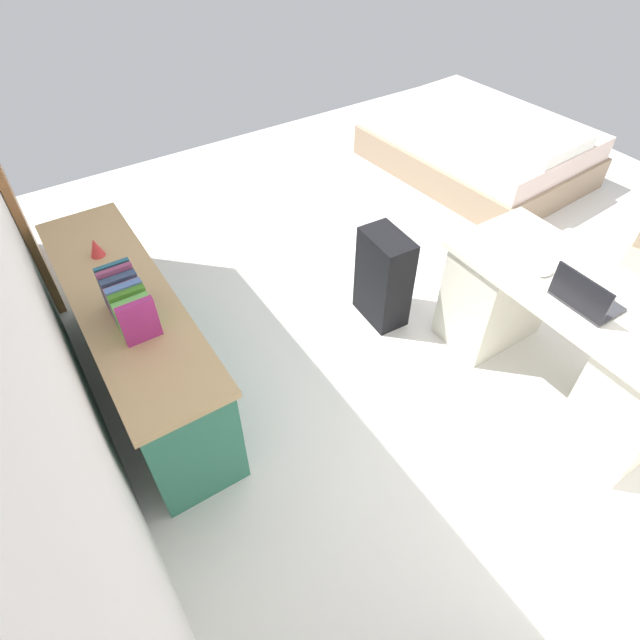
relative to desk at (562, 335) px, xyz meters
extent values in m
plane|color=silver|center=(1.04, -0.05, -0.38)|extent=(5.93, 5.93, 0.00)
cube|color=white|center=(1.04, 2.42, 0.93)|extent=(4.33, 0.10, 2.63)
cube|color=silver|center=(0.00, 0.00, 0.33)|extent=(1.44, 0.67, 0.04)
cube|color=beige|center=(-0.49, 0.00, -0.03)|extent=(0.40, 0.60, 0.69)
cube|color=beige|center=(0.49, 0.00, -0.03)|extent=(0.40, 0.60, 0.69)
cylinder|color=black|center=(-0.04, -0.81, -0.36)|extent=(0.52, 0.52, 0.04)
cube|color=#2D7056|center=(1.28, 2.04, -0.04)|extent=(1.76, 0.44, 0.68)
cube|color=tan|center=(1.28, 2.04, 0.32)|extent=(1.80, 0.48, 0.04)
cube|color=#275F49|center=(0.88, 1.81, -0.19)|extent=(0.67, 0.01, 0.24)
cube|color=#275F49|center=(1.67, 1.81, -0.19)|extent=(0.67, 0.01, 0.24)
cube|color=gray|center=(2.13, -1.50, -0.24)|extent=(2.00, 1.53, 0.28)
cube|color=beige|center=(2.13, -1.50, 0.00)|extent=(1.93, 1.47, 0.20)
cube|color=white|center=(1.46, -1.55, 0.15)|extent=(0.53, 0.71, 0.10)
cube|color=black|center=(1.00, 0.50, -0.05)|extent=(0.37, 0.24, 0.65)
cube|color=#333338|center=(-0.07, 0.07, 0.36)|extent=(0.31, 0.22, 0.02)
cube|color=black|center=(-0.07, 0.18, 0.46)|extent=(0.31, 0.01, 0.19)
ellipsoid|color=white|center=(0.19, 0.08, 0.36)|extent=(0.06, 0.10, 0.03)
cube|color=#9A276B|center=(0.91, 2.04, 0.45)|extent=(0.04, 0.17, 0.22)
cube|color=#7EBF60|center=(0.95, 2.04, 0.44)|extent=(0.04, 0.17, 0.19)
cube|color=#6BB957|center=(0.99, 2.04, 0.43)|extent=(0.04, 0.17, 0.19)
cube|color=#3C7421|center=(1.03, 2.04, 0.44)|extent=(0.04, 0.17, 0.21)
cube|color=#4C6AA5|center=(1.07, 2.04, 0.45)|extent=(0.04, 0.17, 0.22)
cube|color=#A83D3F|center=(1.11, 2.04, 0.44)|extent=(0.03, 0.17, 0.19)
cube|color=#314361|center=(1.15, 2.04, 0.45)|extent=(0.04, 0.17, 0.21)
cube|color=#833A5B|center=(1.19, 2.04, 0.46)|extent=(0.03, 0.17, 0.24)
cube|color=#24576B|center=(1.23, 2.04, 0.46)|extent=(0.03, 0.17, 0.24)
cone|color=red|center=(1.67, 2.04, 0.39)|extent=(0.08, 0.08, 0.11)
camera|label=1|loc=(-0.98, 2.27, 2.15)|focal=29.42mm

